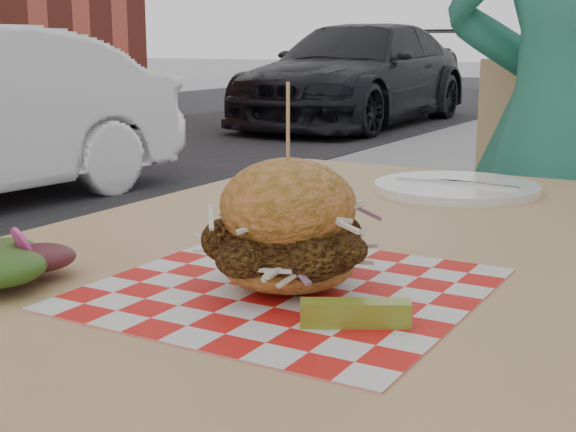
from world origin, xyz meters
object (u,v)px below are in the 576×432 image
object	(u,v)px
diner	(568,130)
sandwich	(288,232)
car_dark	(357,74)
patio_chair	(552,231)
patio_table	(355,301)

from	to	relation	value
diner	sandwich	bearing A→B (deg)	91.34
car_dark	patio_chair	world-z (taller)	car_dark
car_dark	sandwich	distance (m)	9.18
patio_chair	sandwich	size ratio (longest dim) A/B	4.68
diner	car_dark	xyz separation A→B (m)	(-3.88, 7.18, -0.19)
diner	patio_chair	size ratio (longest dim) A/B	1.69
diner	car_dark	world-z (taller)	diner
car_dark	patio_chair	bearing A→B (deg)	-62.14
sandwich	patio_table	bearing A→B (deg)	97.02
sandwich	diner	bearing A→B (deg)	88.08
patio_table	patio_chair	bearing A→B (deg)	88.67
patio_table	car_dark	bearing A→B (deg)	115.17
car_dark	patio_table	distance (m)	8.98
patio_chair	car_dark	bearing A→B (deg)	132.73
diner	patio_chair	bearing A→B (deg)	-66.07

